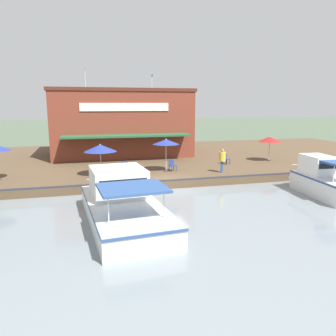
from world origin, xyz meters
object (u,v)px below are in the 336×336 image
Objects in this scene: patio_umbrella_near_quay_edge at (100,148)px; tree_downstream_bank at (161,113)px; cafe_chair_far_corner_seat at (226,158)px; tree_behind_restaurant at (153,110)px; patio_umbrella_far_corner at (166,142)px; motorboat_second_along at (319,180)px; waterfront_restaurant at (121,122)px; person_near_entrance at (222,158)px; cafe_chair_under_first_umbrella at (125,167)px; patio_umbrella_mid_patio_left at (270,139)px; motorboat_outer_channel at (120,201)px; cafe_chair_back_row_seat at (172,165)px.

tree_downstream_bank is at bearing 152.37° from patio_umbrella_near_quay_edge.
tree_behind_restaurant reaches higher than cafe_chair_far_corner_seat.
patio_umbrella_far_corner is 10.73m from motorboat_second_along.
waterfront_restaurant is at bearing -135.55° from cafe_chair_far_corner_seat.
patio_umbrella_far_corner is at bearing -111.48° from person_near_entrance.
cafe_chair_under_first_umbrella is 0.48× the size of person_near_entrance.
motorboat_second_along is 23.60m from tree_behind_restaurant.
cafe_chair_under_first_umbrella is 17.01m from tree_behind_restaurant.
patio_umbrella_far_corner is at bearing -130.17° from motorboat_second_along.
tree_downstream_bank is (-15.09, 6.38, 3.52)m from cafe_chair_under_first_umbrella.
person_near_entrance is (1.25, 8.77, -0.84)m from patio_umbrella_near_quay_edge.
patio_umbrella_mid_patio_left reaches higher than motorboat_outer_channel.
patio_umbrella_far_corner is at bearing 93.41° from patio_umbrella_near_quay_edge.
patio_umbrella_near_quay_edge is at bearing -24.33° from tree_behind_restaurant.
patio_umbrella_far_corner is 0.26× the size of motorboat_outer_channel.
cafe_chair_far_corner_seat is at bearing -83.30° from patio_umbrella_mid_patio_left.
cafe_chair_under_first_umbrella is 0.15× the size of tree_downstream_bank.
patio_umbrella_near_quay_edge is 15.18m from patio_umbrella_mid_patio_left.
waterfront_restaurant reaches higher than motorboat_second_along.
waterfront_restaurant reaches higher than motorboat_outer_channel.
cafe_chair_far_corner_seat is 8.83m from motorboat_second_along.
patio_umbrella_mid_patio_left reaches higher than cafe_chair_far_corner_seat.
motorboat_second_along is 12.51m from motorboat_outer_channel.
patio_umbrella_mid_patio_left is 15.77m from tree_behind_restaurant.
tree_downstream_bank is at bearing 59.10° from tree_behind_restaurant.
cafe_chair_back_row_seat is 1.00× the size of cafe_chair_far_corner_seat.
motorboat_second_along reaches higher than cafe_chair_far_corner_seat.
patio_umbrella_near_quay_edge is 0.93× the size of patio_umbrella_far_corner.
tree_behind_restaurant reaches higher than patio_umbrella_near_quay_edge.
patio_umbrella_far_corner is 2.90× the size of cafe_chair_back_row_seat.
waterfront_restaurant is 14.56m from patio_umbrella_mid_patio_left.
motorboat_outer_channel is (6.43, -8.28, -0.84)m from person_near_entrance.
patio_umbrella_mid_patio_left is 1.26× the size of person_near_entrance.
patio_umbrella_far_corner is 6.18m from cafe_chair_far_corner_seat.
patio_umbrella_far_corner is at bearing -77.71° from patio_umbrella_mid_patio_left.
waterfront_restaurant reaches higher than cafe_chair_far_corner_seat.
patio_umbrella_far_corner is at bearing -89.81° from cafe_chair_back_row_seat.
waterfront_restaurant reaches higher than person_near_entrance.
motorboat_outer_channel reaches higher than cafe_chair_far_corner_seat.
cafe_chair_far_corner_seat is (8.10, 7.94, -2.75)m from waterfront_restaurant.
patio_umbrella_near_quay_edge reaches higher than cafe_chair_under_first_umbrella.
motorboat_outer_channel is at bearing -15.92° from tree_behind_restaurant.
waterfront_restaurant reaches higher than cafe_chair_under_first_umbrella.
tree_downstream_bank reaches higher than cafe_chair_far_corner_seat.
patio_umbrella_near_quay_edge reaches higher than cafe_chair_back_row_seat.
patio_umbrella_mid_patio_left is 13.49m from cafe_chair_under_first_umbrella.
patio_umbrella_near_quay_edge is 5.56m from cafe_chair_back_row_seat.
patio_umbrella_far_corner reaches higher than motorboat_second_along.
patio_umbrella_near_quay_edge reaches higher than motorboat_outer_channel.
person_near_entrance is 0.31× the size of tree_downstream_bank.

